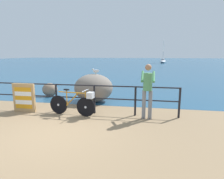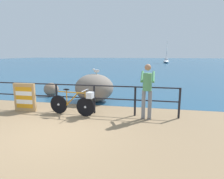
% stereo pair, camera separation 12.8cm
% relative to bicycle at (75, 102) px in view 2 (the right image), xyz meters
% --- Properties ---
extents(ground_plane, '(120.00, 120.00, 0.10)m').
position_rel_bicycle_xyz_m(ground_plane, '(-0.16, 18.45, -0.51)').
color(ground_plane, '#846B4C').
extents(sea_surface, '(120.00, 90.00, 0.01)m').
position_rel_bicycle_xyz_m(sea_surface, '(-0.16, 46.41, -0.46)').
color(sea_surface, navy).
rests_on(sea_surface, ground_plane).
extents(promenade_railing, '(7.26, 0.07, 1.02)m').
position_rel_bicycle_xyz_m(promenade_railing, '(-0.16, 0.37, 0.17)').
color(promenade_railing, black).
rests_on(promenade_railing, ground_plane).
extents(bicycle, '(1.69, 0.48, 0.92)m').
position_rel_bicycle_xyz_m(bicycle, '(0.00, 0.00, 0.00)').
color(bicycle, black).
rests_on(bicycle, ground_plane).
extents(person_at_railing, '(0.45, 0.64, 1.78)m').
position_rel_bicycle_xyz_m(person_at_railing, '(2.39, 0.09, 0.53)').
color(person_at_railing, slate).
rests_on(person_at_railing, ground_plane).
extents(folded_deckchair_stack, '(0.84, 0.10, 1.04)m').
position_rel_bicycle_xyz_m(folded_deckchair_stack, '(-2.02, 0.11, 0.06)').
color(folded_deckchair_stack, tan).
rests_on(folded_deckchair_stack, ground_plane).
extents(breakwater_boulder_main, '(1.71, 1.55, 1.22)m').
position_rel_bicycle_xyz_m(breakwater_boulder_main, '(0.07, 2.04, 0.15)').
color(breakwater_boulder_main, slate).
rests_on(breakwater_boulder_main, ground).
extents(breakwater_boulder_left, '(0.77, 0.63, 0.65)m').
position_rel_bicycle_xyz_m(breakwater_boulder_left, '(-2.39, 2.71, -0.14)').
color(breakwater_boulder_left, '#846E5A').
rests_on(breakwater_boulder_left, ground).
extents(seagull, '(0.34, 0.14, 0.23)m').
position_rel_bicycle_xyz_m(seagull, '(0.16, 2.10, 0.90)').
color(seagull, gold).
rests_on(seagull, breakwater_boulder_main).
extents(sailboat, '(1.66, 4.49, 6.16)m').
position_rel_bicycle_xyz_m(sailboat, '(6.15, 39.90, 0.24)').
color(sailboat, white).
rests_on(sailboat, sea_surface).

